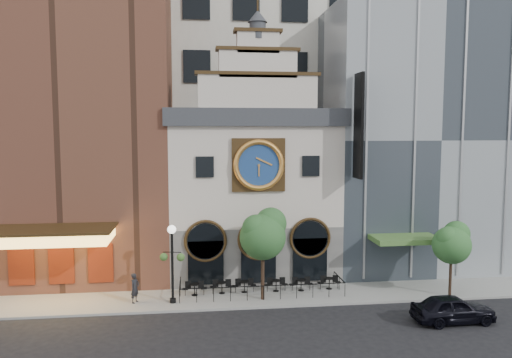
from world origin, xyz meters
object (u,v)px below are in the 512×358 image
Objects in this scene: bistro_0 at (195,288)px; bistro_3 at (276,284)px; lamppost at (172,255)px; pedestrian at (135,288)px; bistro_1 at (222,287)px; bistro_2 at (244,286)px; bistro_4 at (301,284)px; tree_left at (263,233)px; tree_right at (452,242)px; bistro_5 at (329,282)px; car_right at (453,309)px.

bistro_0 is 1.00× the size of bistro_3.
pedestrian is at bearing -176.69° from lamppost.
bistro_1 is 1.49m from bistro_2.
bistro_2 and bistro_4 have the same top height.
bistro_4 is 10.84m from pedestrian.
tree_left is 1.20× the size of tree_right.
tree_left reaches higher than tree_right.
tree_right is (14.70, -2.30, 3.12)m from bistro_1.
bistro_1 is 4.81m from tree_left.
bistro_0 is 3.83m from pedestrian.
tree_left reaches higher than pedestrian.
bistro_2 is 1.00× the size of bistro_5.
bistro_1 is 0.34× the size of car_right.
pedestrian is (-12.75, -1.13, 0.47)m from bistro_5.
bistro_0 is 1.00× the size of bistro_5.
bistro_4 is (3.81, -0.13, 0.00)m from bistro_2.
bistro_2 is (1.49, 0.04, 0.00)m from bistro_1.
bistro_5 is at bearing 0.67° from bistro_3.
tree_right reaches higher than car_right.
bistro_1 is 1.00× the size of bistro_3.
bistro_2 and bistro_5 have the same top height.
bistro_2 is 12.88m from car_right.
bistro_5 is 6.23m from tree_left.
pedestrian is 8.72m from tree_left.
pedestrian is (-3.69, -0.92, 0.47)m from bistro_0.
tree_left is at bearing -154.39° from bistro_4.
bistro_4 is at bearing -3.15° from bistro_3.
car_right is 0.80× the size of tree_left.
tree_left is at bearing 175.77° from tree_right.
bistro_5 is 0.27× the size of tree_left.
tree_right is (16.49, -2.13, 3.12)m from bistro_0.
tree_left reaches higher than bistro_3.
bistro_1 and bistro_4 have the same top height.
lamppost is (-15.91, 4.80, 2.39)m from car_right.
bistro_1 is at bearing -179.68° from bistro_5.
bistro_2 is 5.49m from lamppost.
lamppost is (-8.44, -1.30, 2.57)m from bistro_4.
car_right is at bearing -25.89° from bistro_1.
bistro_4 is at bearing 166.79° from tree_right.
bistro_0 is 3.15m from lamppost.
car_right is at bearing -22.49° from bistro_0.
tree_left is (-1.05, -1.40, 3.82)m from bistro_3.
pedestrian is (-9.10, -1.08, 0.47)m from bistro_3.
lamppost is at bearing -168.36° from bistro_3.
lamppost reaches higher than pedestrian.
car_right is 16.79m from lamppost.
car_right is 5.24m from tree_right.
bistro_3 is at bearing 53.11° from tree_left.
tree_right is at bearing -8.90° from bistro_1.
pedestrian is at bearing -174.74° from bistro_4.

